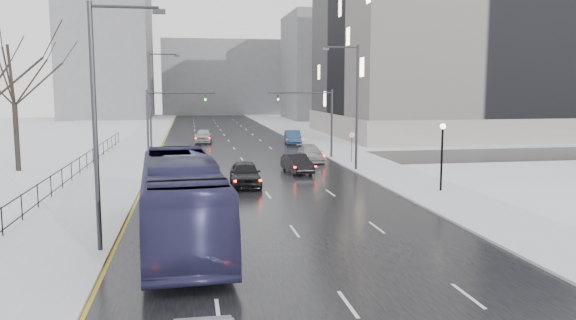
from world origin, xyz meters
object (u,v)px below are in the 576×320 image
tree_park_e (19,172)px  mast_signal_right (321,115)px  streetlight_l_far (153,99)px  sedan_right_near (297,164)px  sedan_right_far (311,154)px  bus (181,200)px  mast_signal_left (160,117)px  no_uturn_sign (352,138)px  streetlight_l_near (100,115)px  lamppost_r_mid (442,147)px  streetlight_r_mid (354,101)px  sedan_right_distant (293,137)px  sedan_center_near (245,174)px  sedan_center_far (204,136)px

tree_park_e → mast_signal_right: tree_park_e is taller
streetlight_l_far → sedan_right_near: 17.67m
sedan_right_far → bus: bearing=-114.0°
mast_signal_left → no_uturn_sign: size_ratio=2.41×
sedan_right_far → mast_signal_right: bearing=54.6°
sedan_right_far → streetlight_l_far: bearing=157.1°
streetlight_l_near → sedan_right_far: (14.14, 26.08, -4.88)m
lamppost_r_mid → bus: lamppost_r_mid is taller
no_uturn_sign → sedan_right_near: size_ratio=0.61×
streetlight_r_mid → sedan_right_far: size_ratio=2.06×
streetlight_l_far → sedan_right_far: (14.14, -5.92, -4.88)m
streetlight_r_mid → lamppost_r_mid: streetlight_r_mid is taller
streetlight_l_near → sedan_right_distant: size_ratio=2.05×
no_uturn_sign → sedan_center_near: no_uturn_sign is taller
tree_park_e → streetlight_r_mid: streetlight_r_mid is taller
mast_signal_left → sedan_center_far: (4.23, 17.26, -3.23)m
lamppost_r_mid → sedan_right_far: 16.99m
no_uturn_sign → sedan_right_far: bearing=147.2°
streetlight_r_mid → sedan_right_near: size_ratio=2.26×
mast_signal_left → sedan_center_far: size_ratio=1.32×
sedan_center_far → sedan_right_distant: bearing=-14.1°
streetlight_l_far → sedan_center_far: streetlight_l_far is taller
streetlight_l_far → lamppost_r_mid: bearing=-48.9°
mast_signal_right → sedan_right_distant: (-0.13, 13.69, -3.26)m
streetlight_l_far → no_uturn_sign: bearing=-24.7°
lamppost_r_mid → mast_signal_right: 18.41m
mast_signal_right → sedan_right_distant: 14.07m
sedan_center_near → sedan_right_distant: sedan_center_near is taller
sedan_right_far → sedan_center_far: (-9.07, 19.18, 0.14)m
mast_signal_right → bus: size_ratio=0.48×
streetlight_l_near → sedan_right_far: bearing=61.5°
lamppost_r_mid → mast_signal_right: bearing=101.5°
bus → sedan_center_far: bearing=83.8°
mast_signal_left → bus: (2.18, -27.07, -2.20)m
lamppost_r_mid → mast_signal_right: (-3.67, 18.00, 1.16)m
streetlight_l_near → lamppost_r_mid: 21.78m
tree_park_e → sedan_right_distant: 30.96m
lamppost_r_mid → no_uturn_sign: 14.13m
streetlight_l_near → sedan_center_near: size_ratio=2.03×
tree_park_e → lamppost_r_mid: bearing=-25.6°
lamppost_r_mid → no_uturn_sign: bearing=97.3°
mast_signal_left → no_uturn_sign: (16.53, -4.00, -1.81)m
sedan_center_near → sedan_right_near: size_ratio=1.12×
mast_signal_right → no_uturn_sign: size_ratio=2.41×
mast_signal_left → sedan_center_near: bearing=-65.3°
streetlight_r_mid → mast_signal_right: bearing=96.0°
sedan_right_near → sedan_right_far: sedan_right_near is taller
streetlight_r_mid → sedan_right_distant: 22.22m
streetlight_l_far → bus: (3.03, -31.07, -3.71)m
streetlight_l_near → sedan_right_distant: (15.37, 41.68, -4.77)m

